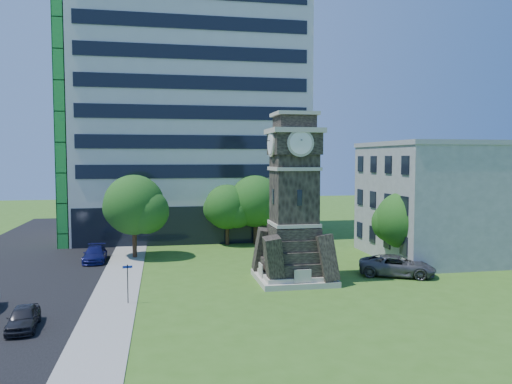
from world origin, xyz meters
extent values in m
plane|color=#36611B|center=(0.00, 0.00, 0.00)|extent=(160.00, 160.00, 0.00)
cube|color=gray|center=(-9.50, 5.00, 0.03)|extent=(3.00, 70.00, 0.06)
cube|color=beige|center=(3.00, 2.00, 0.20)|extent=(5.40, 5.40, 0.40)
cube|color=beige|center=(3.00, 2.00, 0.55)|extent=(4.80, 4.80, 0.30)
cube|color=black|center=(3.00, 2.00, 7.20)|extent=(3.00, 3.00, 6.40)
cube|color=beige|center=(3.00, 2.00, 4.20)|extent=(3.25, 3.25, 0.25)
cube|color=beige|center=(3.00, 2.00, 8.20)|extent=(3.25, 3.25, 0.25)
cube|color=black|center=(3.00, 0.48, 6.20)|extent=(0.35, 0.08, 1.10)
cube|color=black|center=(3.00, 2.00, 10.00)|extent=(3.30, 3.30, 1.60)
cube|color=beige|center=(3.00, 2.00, 10.90)|extent=(3.70, 3.70, 0.35)
cylinder|color=white|center=(3.00, 0.23, 10.00)|extent=(1.56, 0.06, 1.56)
cylinder|color=white|center=(1.23, 2.00, 10.00)|extent=(0.06, 1.56, 1.56)
cube|color=black|center=(3.00, 2.00, 11.50)|extent=(2.60, 2.60, 0.90)
cube|color=beige|center=(3.00, 2.00, 12.10)|extent=(3.00, 3.00, 0.25)
cube|color=silver|center=(-3.00, 26.00, 14.00)|extent=(25.00, 15.00, 28.00)
cube|color=black|center=(-3.00, 18.80, 2.00)|extent=(24.50, 0.80, 4.00)
cube|color=#A0A2A5|center=(20.00, 8.00, 5.00)|extent=(15.00, 12.00, 10.00)
cube|color=#A0A2A5|center=(20.00, 8.00, 10.20)|extent=(15.20, 12.20, 0.40)
imported|color=black|center=(-13.63, -5.45, 0.61)|extent=(1.76, 3.69, 1.22)
imported|color=#131657|center=(-12.18, 11.64, 0.65)|extent=(1.96, 4.55, 1.31)
imported|color=#4B4B50|center=(11.12, 1.92, 0.79)|extent=(6.23, 4.75, 1.57)
cube|color=black|center=(1.93, 1.26, 0.37)|extent=(0.06, 0.47, 0.73)
cube|color=black|center=(3.71, 1.26, 0.37)|extent=(0.06, 0.47, 0.73)
cube|color=black|center=(2.82, 1.26, 0.47)|extent=(1.89, 0.50, 0.04)
cube|color=black|center=(2.82, 1.49, 0.77)|extent=(1.89, 0.04, 0.42)
cylinder|color=black|center=(-8.54, -1.83, 1.23)|extent=(0.06, 0.06, 2.46)
cube|color=#0D1591|center=(-8.54, -1.83, 2.31)|extent=(0.59, 0.04, 0.15)
cylinder|color=#332114|center=(-8.88, 12.72, 1.39)|extent=(0.39, 0.39, 2.78)
sphere|color=#2F5719|center=(-8.88, 12.72, 4.79)|extent=(5.38, 5.38, 5.38)
sphere|color=#2F5719|center=(-7.80, 12.18, 4.25)|extent=(4.04, 4.04, 4.04)
sphere|color=#2F5719|center=(-9.82, 13.39, 4.48)|extent=(3.77, 3.77, 3.77)
cylinder|color=#332114|center=(0.17, 17.85, 1.15)|extent=(0.36, 0.36, 2.29)
sphere|color=#315B1B|center=(0.17, 17.85, 3.95)|extent=(4.62, 4.62, 4.62)
sphere|color=#315B1B|center=(1.10, 17.39, 3.50)|extent=(3.46, 3.46, 3.46)
sphere|color=#315B1B|center=(-0.64, 18.43, 3.69)|extent=(3.23, 3.23, 3.23)
cylinder|color=#332114|center=(3.10, 17.76, 1.30)|extent=(0.37, 0.37, 2.61)
sphere|color=#2C651E|center=(3.10, 17.76, 4.49)|extent=(5.37, 5.37, 5.37)
sphere|color=#2C651E|center=(4.18, 17.22, 3.99)|extent=(4.02, 4.02, 4.02)
sphere|color=#2C651E|center=(2.17, 18.43, 4.20)|extent=(3.76, 3.76, 3.76)
cylinder|color=#332114|center=(13.26, 5.06, 1.11)|extent=(0.32, 0.32, 2.22)
sphere|color=#1C5017|center=(13.26, 5.06, 3.83)|extent=(4.74, 4.74, 4.74)
sphere|color=#1C5017|center=(14.21, 4.58, 3.39)|extent=(3.55, 3.55, 3.55)
sphere|color=#1C5017|center=(12.43, 5.65, 3.58)|extent=(3.32, 3.32, 3.32)
camera|label=1|loc=(-6.39, -32.88, 8.98)|focal=35.00mm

